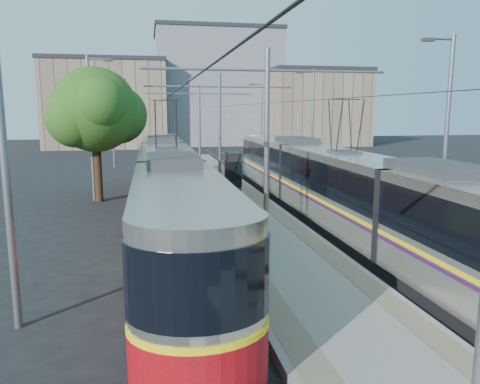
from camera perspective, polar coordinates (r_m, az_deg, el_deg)
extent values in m
plane|color=black|center=(11.28, 13.50, -16.94)|extent=(160.00, 160.00, 0.00)
cube|color=gray|center=(26.92, -1.48, -0.59)|extent=(4.00, 50.00, 0.30)
cube|color=gray|center=(26.70, -4.55, -0.37)|extent=(0.70, 50.00, 0.01)
cube|color=gray|center=(27.16, 1.53, -0.17)|extent=(0.70, 50.00, 0.01)
cube|color=gray|center=(26.60, -10.70, -1.19)|extent=(0.07, 70.00, 0.03)
cube|color=gray|center=(26.64, -7.61, -1.09)|extent=(0.07, 70.00, 0.03)
cube|color=gray|center=(27.56, 4.44, -0.66)|extent=(0.07, 70.00, 0.03)
cube|color=gray|center=(27.97, 7.28, -0.56)|extent=(0.07, 70.00, 0.03)
cube|color=black|center=(21.83, -8.75, -3.05)|extent=(2.30, 29.09, 0.40)
cube|color=#A7A399|center=(21.53, -8.86, 1.24)|extent=(2.40, 27.49, 2.90)
cube|color=black|center=(21.46, -8.90, 2.56)|extent=(2.43, 27.49, 1.30)
cube|color=yellow|center=(21.59, -8.83, 0.19)|extent=(2.43, 27.49, 0.12)
cube|color=#A30911|center=(21.68, -8.80, -1.11)|extent=(2.42, 27.49, 1.10)
cube|color=#2D2D30|center=(21.35, -8.98, 5.49)|extent=(1.68, 3.00, 0.30)
cube|color=black|center=(20.48, 12.23, -4.02)|extent=(2.30, 31.78, 0.40)
cube|color=beige|center=(20.15, 12.40, 0.54)|extent=(2.40, 30.18, 2.90)
cube|color=black|center=(20.08, 12.45, 1.95)|extent=(2.43, 30.18, 1.30)
cube|color=yellow|center=(20.22, 12.36, -0.58)|extent=(2.43, 30.18, 0.12)
cube|color=#3C1345|center=(20.25, 12.34, -1.00)|extent=(2.43, 30.18, 0.10)
cube|color=#2D2D30|center=(19.96, 12.57, 5.08)|extent=(1.68, 3.00, 0.30)
cylinder|color=slate|center=(17.70, 3.28, 5.85)|extent=(0.20, 0.20, 7.00)
cylinder|color=slate|center=(17.72, 3.36, 14.59)|extent=(9.20, 0.10, 0.10)
cylinder|color=slate|center=(29.46, -2.48, 7.45)|extent=(0.20, 0.20, 7.00)
cylinder|color=slate|center=(29.47, -2.52, 12.70)|extent=(9.20, 0.10, 0.10)
cylinder|color=slate|center=(41.36, -4.95, 8.12)|extent=(0.20, 0.20, 7.00)
cylinder|color=slate|center=(41.37, -5.01, 11.86)|extent=(9.20, 0.10, 0.10)
cylinder|color=black|center=(26.13, -9.49, 10.86)|extent=(0.02, 70.00, 0.02)
cylinder|color=black|center=(27.30, 6.08, 10.89)|extent=(0.02, 70.00, 0.02)
cylinder|color=slate|center=(11.61, -26.80, 3.69)|extent=(0.18, 0.18, 8.00)
cylinder|color=slate|center=(27.32, -17.72, 7.23)|extent=(0.18, 0.18, 8.00)
cube|color=#2D2D30|center=(27.33, -15.77, 15.21)|extent=(0.50, 0.22, 0.12)
cylinder|color=slate|center=(43.25, -15.27, 8.15)|extent=(0.18, 0.18, 8.00)
cube|color=#2D2D30|center=(43.25, -14.01, 13.18)|extent=(0.50, 0.22, 0.12)
cylinder|color=slate|center=(20.83, 23.84, 6.18)|extent=(0.18, 0.18, 8.00)
cube|color=#2D2D30|center=(20.38, 21.94, 16.83)|extent=(0.50, 0.22, 0.12)
cylinder|color=slate|center=(35.18, 8.83, 8.06)|extent=(0.18, 0.18, 8.00)
cube|color=#2D2D30|center=(34.92, 7.24, 14.25)|extent=(0.50, 0.22, 0.12)
cylinder|color=slate|center=(50.53, 2.66, 8.68)|extent=(0.18, 0.18, 8.00)
cube|color=#2D2D30|center=(50.35, 1.45, 12.95)|extent=(0.50, 0.22, 0.12)
cube|color=black|center=(24.96, -0.85, 1.92)|extent=(0.69, 1.13, 2.57)
cube|color=black|center=(24.94, -0.85, 2.30)|extent=(0.74, 1.18, 1.34)
cylinder|color=#382314|center=(27.31, -16.88, 2.08)|extent=(0.42, 0.42, 3.08)
sphere|color=#1D4112|center=(27.08, -17.26, 9.56)|extent=(4.62, 4.62, 4.62)
sphere|color=#1D4112|center=(27.75, -14.66, 9.08)|extent=(3.27, 3.27, 3.27)
cube|color=gray|center=(69.36, -15.85, 10.09)|extent=(16.00, 12.00, 11.50)
cube|color=#262328|center=(69.68, -16.09, 15.02)|extent=(16.32, 12.24, 0.50)
cube|color=gray|center=(73.91, -2.93, 12.34)|extent=(18.00, 14.00, 16.48)
cube|color=#262328|center=(74.76, -2.99, 18.85)|extent=(18.36, 14.28, 0.50)
cube|color=gray|center=(71.39, 9.15, 9.94)|extent=(14.00, 10.00, 10.57)
cube|color=#262328|center=(71.62, 9.28, 14.37)|extent=(14.28, 10.20, 0.50)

